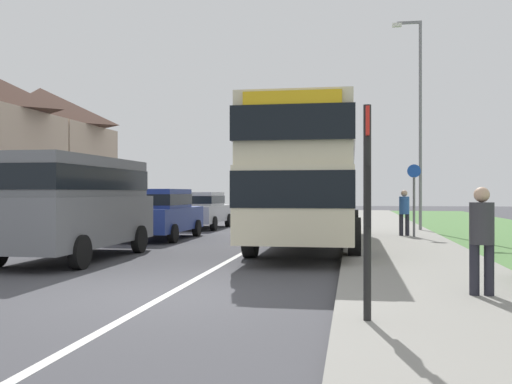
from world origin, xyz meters
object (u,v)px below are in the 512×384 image
at_px(parked_car_blue, 161,212).
at_px(cycle_route_sign, 414,197).
at_px(double_decker_bus, 310,173).
at_px(bus_stop_sign, 367,197).
at_px(parked_van_grey, 75,199).
at_px(pedestrian_at_stop, 482,236).
at_px(street_lamp_mid, 418,113).
at_px(parked_car_silver, 201,208).
at_px(pedestrian_walking_away, 404,210).

xyz_separation_m(parked_car_blue, cycle_route_sign, (8.43, 0.99, 0.49)).
bearing_deg(cycle_route_sign, double_decker_bus, -136.91).
relative_size(bus_stop_sign, cycle_route_sign, 1.03).
bearing_deg(parked_van_grey, pedestrian_at_stop, -26.48).
bearing_deg(pedestrian_at_stop, cycle_route_sign, 89.00).
bearing_deg(street_lamp_mid, bus_stop_sign, -98.09).
height_order(pedestrian_at_stop, cycle_route_sign, cycle_route_sign).
distance_m(double_decker_bus, parked_car_silver, 9.62).
relative_size(parked_car_blue, parked_car_silver, 0.99).
distance_m(parked_car_silver, cycle_route_sign, 9.87).
xyz_separation_m(parked_car_blue, street_lamp_mid, (8.95, 4.68, 3.79)).
xyz_separation_m(pedestrian_walking_away, street_lamp_mid, (0.80, 3.25, 3.75)).
xyz_separation_m(pedestrian_at_stop, cycle_route_sign, (0.19, 11.09, 0.45)).
bearing_deg(street_lamp_mid, pedestrian_walking_away, -103.86).
bearing_deg(pedestrian_walking_away, street_lamp_mid, 76.14).
xyz_separation_m(parked_car_silver, cycle_route_sign, (8.56, -4.89, 0.54)).
relative_size(double_decker_bus, parked_car_blue, 2.33).
relative_size(parked_car_blue, bus_stop_sign, 1.73).
bearing_deg(parked_van_grey, pedestrian_walking_away, 41.90).
relative_size(parked_car_silver, pedestrian_at_stop, 2.72).
bearing_deg(parked_van_grey, parked_car_silver, 90.28).
bearing_deg(pedestrian_walking_away, bus_stop_sign, -96.67).
relative_size(double_decker_bus, bus_stop_sign, 4.04).
xyz_separation_m(pedestrian_walking_away, bus_stop_sign, (-1.57, -13.42, 0.56)).
bearing_deg(pedestrian_at_stop, parked_car_blue, 129.20).
bearing_deg(parked_car_silver, parked_car_blue, -88.69).
bearing_deg(bus_stop_sign, street_lamp_mid, 81.91).
relative_size(parked_car_silver, street_lamp_mid, 0.55).
xyz_separation_m(parked_car_silver, pedestrian_walking_away, (8.28, -4.45, 0.09)).
bearing_deg(bus_stop_sign, pedestrian_walking_away, 83.33).
distance_m(double_decker_bus, parked_van_grey, 6.63).
relative_size(bus_stop_sign, street_lamp_mid, 0.31).
height_order(parked_van_grey, pedestrian_at_stop, parked_van_grey).
xyz_separation_m(parked_van_grey, pedestrian_walking_away, (8.23, 7.38, -0.45)).
bearing_deg(parked_van_grey, street_lamp_mid, 49.66).
relative_size(parked_van_grey, pedestrian_walking_away, 3.23).
height_order(double_decker_bus, pedestrian_walking_away, double_decker_bus).
xyz_separation_m(parked_car_blue, pedestrian_walking_away, (8.15, 1.43, 0.04)).
relative_size(pedestrian_at_stop, pedestrian_walking_away, 1.00).
bearing_deg(pedestrian_at_stop, parked_car_silver, 117.65).
height_order(parked_car_silver, cycle_route_sign, cycle_route_sign).
bearing_deg(bus_stop_sign, parked_car_silver, 110.59).
relative_size(parked_van_grey, pedestrian_at_stop, 3.23).
height_order(parked_car_blue, street_lamp_mid, street_lamp_mid).
xyz_separation_m(pedestrian_at_stop, bus_stop_sign, (-1.65, -1.90, 0.56)).
relative_size(pedestrian_walking_away, street_lamp_mid, 0.20).
relative_size(double_decker_bus, parked_car_silver, 2.31).
xyz_separation_m(parked_van_grey, street_lamp_mid, (9.03, 10.63, 3.30)).
xyz_separation_m(parked_van_grey, parked_car_silver, (-0.06, 11.83, -0.54)).
xyz_separation_m(parked_car_blue, pedestrian_at_stop, (8.23, -10.10, 0.04)).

